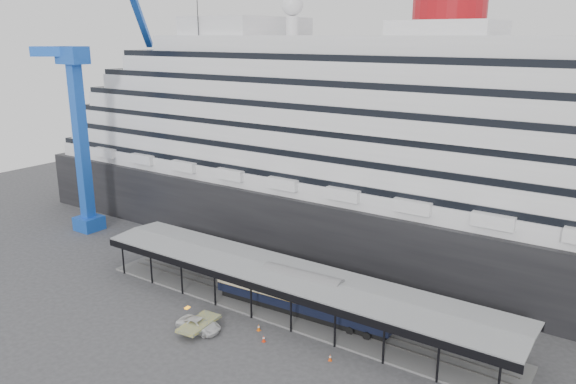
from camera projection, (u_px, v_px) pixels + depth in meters
name	position (u px, v px, depth m)	size (l,w,h in m)	color
ground	(266.00, 328.00, 65.53)	(200.00, 200.00, 0.00)	#38383B
cruise_ship	(390.00, 134.00, 85.95)	(130.00, 30.00, 43.90)	black
platform_canopy	(290.00, 293.00, 68.86)	(56.00, 9.18, 5.30)	slate
crane_blue	(85.00, 116.00, 93.13)	(22.63, 19.19, 47.60)	blue
port_truck	(199.00, 325.00, 64.65)	(2.46, 5.33, 1.48)	silver
pullman_carriage	(302.00, 294.00, 67.82)	(23.62, 4.30, 23.06)	black
traffic_cone_left	(259.00, 327.00, 64.76)	(0.51, 0.51, 0.81)	#E05D0C
traffic_cone_mid	(264.00, 339.00, 62.41)	(0.41, 0.41, 0.77)	red
traffic_cone_right	(330.00, 357.00, 58.78)	(0.48, 0.48, 0.74)	#E34A0C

